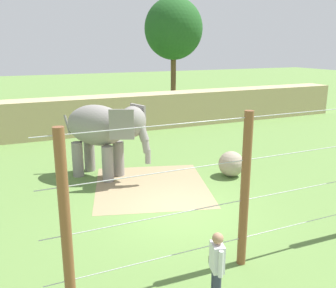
{
  "coord_description": "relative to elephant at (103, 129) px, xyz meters",
  "views": [
    {
      "loc": [
        -4.83,
        -9.88,
        5.11
      ],
      "look_at": [
        0.95,
        2.89,
        1.4
      ],
      "focal_mm": 40.13,
      "sensor_mm": 36.0,
      "label": 1
    }
  ],
  "objects": [
    {
      "name": "elephant",
      "position": [
        0.0,
        0.0,
        0.0
      ],
      "size": [
        3.17,
        3.4,
        2.93
      ],
      "color": "gray",
      "rests_on": "ground"
    },
    {
      "name": "dirt_patch",
      "position": [
        1.29,
        -1.74,
        -1.94
      ],
      "size": [
        5.25,
        5.61,
        0.01
      ],
      "primitive_type": "cube",
      "rotation": [
        0.0,
        0.0,
        -0.29
      ],
      "color": "#937F5B",
      "rests_on": "ground"
    },
    {
      "name": "zookeeper",
      "position": [
        -0.06,
        -8.53,
        -1.02
      ],
      "size": [
        0.31,
        0.59,
        1.67
      ],
      "color": "#33384C",
      "rests_on": "ground"
    },
    {
      "name": "ground_plane",
      "position": [
        1.26,
        -4.1,
        -1.94
      ],
      "size": [
        120.0,
        120.0,
        0.0
      ],
      "primitive_type": "plane",
      "color": "#5B7F3D"
    },
    {
      "name": "enrichment_ball",
      "position": [
        4.62,
        -2.02,
        -1.43
      ],
      "size": [
        1.02,
        1.02,
        1.02
      ],
      "primitive_type": "sphere",
      "color": "gray",
      "rests_on": "ground"
    },
    {
      "name": "cable_fence",
      "position": [
        1.29,
        -7.38,
        -0.07
      ],
      "size": [
        8.89,
        0.21,
        3.73
      ],
      "color": "brown",
      "rests_on": "ground"
    },
    {
      "name": "embankment_wall",
      "position": [
        1.26,
        7.9,
        -0.86
      ],
      "size": [
        36.0,
        1.8,
        2.15
      ],
      "primitive_type": "cube",
      "color": "tan",
      "rests_on": "ground"
    },
    {
      "name": "tree_far_left",
      "position": [
        10.09,
        15.09,
        4.43
      ],
      "size": [
        4.77,
        4.77,
        8.9
      ],
      "color": "brown",
      "rests_on": "ground"
    }
  ]
}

